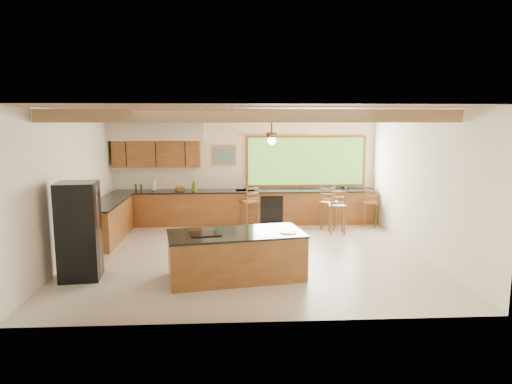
{
  "coord_description": "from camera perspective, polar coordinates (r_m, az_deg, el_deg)",
  "views": [
    {
      "loc": [
        -0.37,
        -9.25,
        2.79
      ],
      "look_at": [
        0.18,
        0.8,
        1.2
      ],
      "focal_mm": 32.0,
      "sensor_mm": 36.0,
      "label": 1
    }
  ],
  "objects": [
    {
      "name": "bar_stool_c",
      "position": [
        11.41,
        10.19,
        -1.77
      ],
      "size": [
        0.46,
        0.46,
        1.17
      ],
      "rotation": [
        0.0,
        0.0,
        -0.09
      ],
      "color": "brown",
      "rests_on": "ground"
    },
    {
      "name": "room_shell",
      "position": [
        9.92,
        -1.99,
        5.62
      ],
      "size": [
        7.27,
        6.54,
        3.02
      ],
      "color": "white",
      "rests_on": "ground"
    },
    {
      "name": "ground",
      "position": [
        9.67,
        -0.83,
        -7.81
      ],
      "size": [
        7.2,
        7.2,
        0.0
      ],
      "primitive_type": "plane",
      "color": "beige",
      "rests_on": "ground"
    },
    {
      "name": "bar_stool_b",
      "position": [
        11.83,
        9.14,
        -1.38
      ],
      "size": [
        0.54,
        0.54,
        1.17
      ],
      "rotation": [
        0.0,
        0.0,
        -0.37
      ],
      "color": "brown",
      "rests_on": "ground"
    },
    {
      "name": "counter_run",
      "position": [
        12.0,
        -5.23,
        -2.25
      ],
      "size": [
        7.12,
        3.1,
        1.24
      ],
      "color": "brown",
      "rests_on": "ground"
    },
    {
      "name": "island",
      "position": [
        8.2,
        -2.52,
        -7.87
      ],
      "size": [
        2.53,
        1.51,
        0.85
      ],
      "rotation": [
        0.0,
        0.0,
        0.17
      ],
      "color": "brown",
      "rests_on": "ground"
    },
    {
      "name": "refrigerator",
      "position": [
        8.62,
        -21.23,
        -4.56
      ],
      "size": [
        0.74,
        0.72,
        1.73
      ],
      "rotation": [
        0.0,
        0.0,
        0.1
      ],
      "color": "black",
      "rests_on": "ground"
    },
    {
      "name": "bar_stool_d",
      "position": [
        12.4,
        14.13,
        -1.38
      ],
      "size": [
        0.42,
        0.42,
        1.05
      ],
      "rotation": [
        0.0,
        0.0,
        -0.12
      ],
      "color": "brown",
      "rests_on": "ground"
    },
    {
      "name": "bar_stool_a",
      "position": [
        11.83,
        -0.82,
        -1.26
      ],
      "size": [
        0.55,
        0.55,
        1.17
      ],
      "rotation": [
        0.0,
        0.0,
        0.42
      ],
      "color": "brown",
      "rests_on": "ground"
    }
  ]
}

